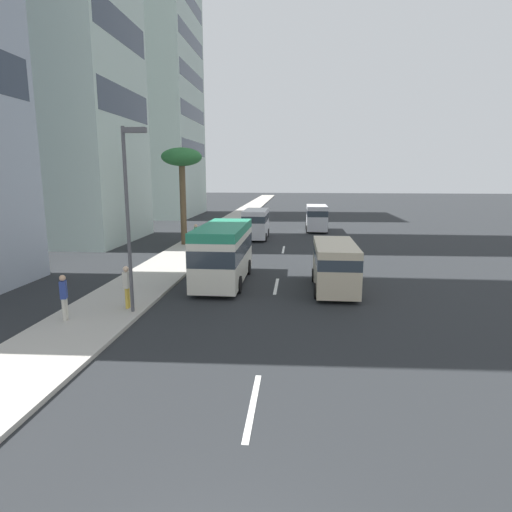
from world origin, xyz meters
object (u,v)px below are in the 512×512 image
pedestrian_near_lamp (196,234)px  van_fourth (335,263)px  van_lead (256,222)px  minibus_second (224,251)px  palm_tree (182,161)px  pedestrian_mid_block (127,285)px  pedestrian_by_tree (64,295)px  street_lamp (129,202)px  van_third (317,217)px

pedestrian_near_lamp → van_fourth: bearing=48.2°
van_lead → van_fourth: (-16.84, -5.53, -0.12)m
minibus_second → palm_tree: size_ratio=0.92×
van_lead → pedestrian_mid_block: (-21.07, 3.32, -0.32)m
pedestrian_mid_block → palm_tree: (16.53, 1.98, 5.48)m
van_fourth → palm_tree: 17.22m
pedestrian_by_tree → street_lamp: 4.33m
pedestrian_by_tree → street_lamp: size_ratio=0.24×
van_lead → pedestrian_near_lamp: 7.12m
van_lead → street_lamp: bearing=-7.5°
van_third → palm_tree: size_ratio=0.61×
palm_tree → street_lamp: palm_tree is taller
pedestrian_near_lamp → pedestrian_mid_block: (-15.21, -0.70, 0.01)m
pedestrian_mid_block → van_third: bearing=165.7°
pedestrian_mid_block → pedestrian_by_tree: bearing=-42.2°
van_fourth → van_lead: bearing=18.2°
palm_tree → pedestrian_mid_block: bearing=-173.2°
van_fourth → pedestrian_mid_block: van_fourth is taller
van_fourth → pedestrian_mid_block: 9.82m
van_lead → minibus_second: size_ratio=0.71×
van_lead → street_lamp: street_lamp is taller
street_lamp → pedestrian_mid_block: bearing=47.9°
van_third → pedestrian_by_tree: (-28.47, 10.69, -0.34)m
street_lamp → minibus_second: bearing=-25.3°
minibus_second → street_lamp: 6.92m
van_lead → van_third: bearing=135.6°
van_lead → van_third: (5.70, -5.58, 0.00)m
van_third → pedestrian_by_tree: bearing=159.4°
van_third → pedestrian_near_lamp: (-11.56, 9.60, -0.33)m
pedestrian_near_lamp → pedestrian_mid_block: 15.22m
van_fourth → pedestrian_near_lamp: van_fourth is taller
minibus_second → pedestrian_near_lamp: bearing=-158.9°
street_lamp → van_third: bearing=-17.2°
van_fourth → pedestrian_near_lamp: 14.55m
van_lead → pedestrian_by_tree: (-22.77, 5.11, -0.33)m
van_fourth → pedestrian_mid_block: (-4.23, 8.85, -0.20)m
van_third → street_lamp: bearing=162.8°
van_fourth → pedestrian_mid_block: size_ratio=2.90×
van_lead → minibus_second: 15.84m
van_lead → pedestrian_near_lamp: size_ratio=2.77×
minibus_second → pedestrian_near_lamp: size_ratio=3.88×
pedestrian_mid_block → palm_tree: 17.53m
van_third → street_lamp: 28.65m
pedestrian_mid_block → van_fourth: bearing=119.6°
van_third → van_fourth: size_ratio=0.89×
palm_tree → van_third: bearing=-46.8°
minibus_second → van_third: minibus_second is taller
pedestrian_by_tree → palm_tree: bearing=162.9°
street_lamp → van_lead: bearing=-7.5°
pedestrian_by_tree → palm_tree: size_ratio=0.24×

